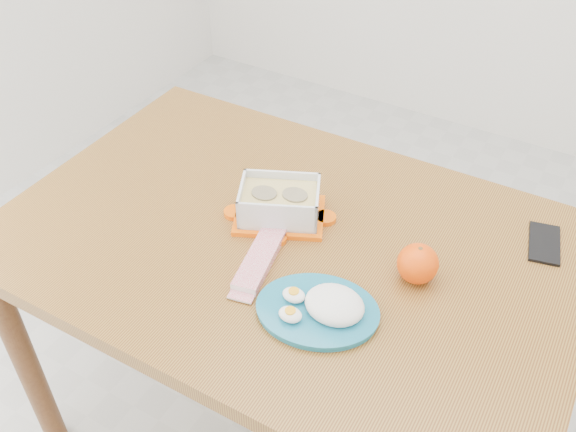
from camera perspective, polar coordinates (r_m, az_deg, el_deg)
The scene contains 7 objects.
ground at distance 2.00m, azimuth 5.51°, elevation -17.52°, with size 3.50×3.50×0.00m, color #B7B7B2.
dining_table at distance 1.46m, azimuth 0.00°, elevation -4.59°, with size 1.27×0.85×0.75m.
food_container at distance 1.42m, azimuth -0.75°, elevation 1.17°, with size 0.24×0.22×0.08m.
orange_fruit at distance 1.31m, azimuth 11.46°, elevation -4.17°, with size 0.08×0.08×0.08m, color #FA5C05.
rice_plate at distance 1.23m, azimuth 3.12°, elevation -8.06°, with size 0.29×0.29×0.06m.
candy_bar at distance 1.34m, azimuth -2.34°, elevation -3.48°, with size 0.22×0.05×0.02m, color red.
smartphone at distance 1.49m, azimuth 21.83°, elevation -2.27°, with size 0.06×0.13×0.01m, color black.
Camera 1 is at (0.38, -1.01, 1.69)m, focal length 40.00 mm.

